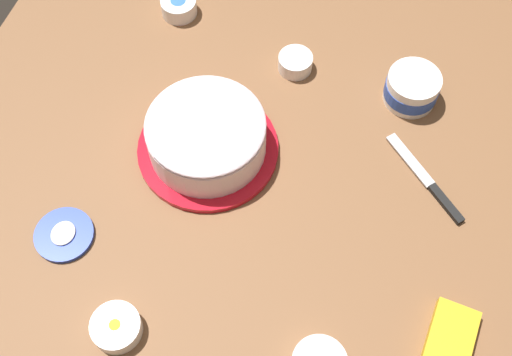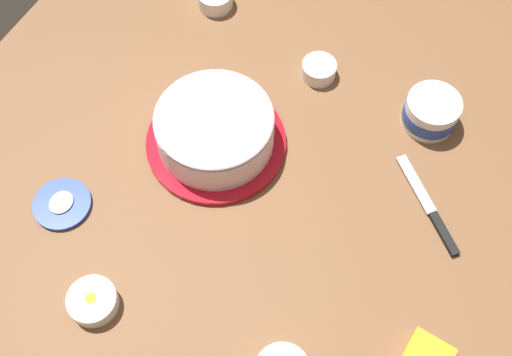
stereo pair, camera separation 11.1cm
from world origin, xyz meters
name	(u,v)px [view 1 (the left image)]	position (x,y,z in m)	size (l,w,h in m)	color
ground_plane	(283,206)	(0.00, 0.00, 0.00)	(1.54, 1.54, 0.00)	brown
frosted_cake	(207,137)	(0.08, 0.19, 0.05)	(0.30, 0.30, 0.12)	red
frosting_tub	(412,88)	(0.34, -0.19, 0.04)	(0.12, 0.12, 0.07)	white
frosting_tub_lid	(64,235)	(-0.19, 0.39, 0.01)	(0.12, 0.12, 0.02)	#233DAD
spreading_knife	(431,185)	(0.13, -0.27, 0.01)	(0.17, 0.19, 0.01)	silver
sprinkle_bowl_orange	(295,62)	(0.34, 0.07, 0.02)	(0.08, 0.08, 0.04)	white
sprinkle_bowl_yellow	(116,327)	(-0.33, 0.21, 0.02)	(0.09, 0.09, 0.04)	white
sprinkle_bowl_blue	(179,6)	(0.42, 0.38, 0.02)	(0.08, 0.08, 0.04)	white
candy_box_lower	(449,343)	(-0.18, -0.36, 0.01)	(0.15, 0.08, 0.03)	yellow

